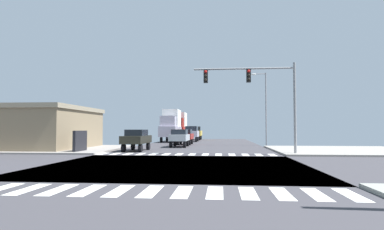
# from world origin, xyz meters

# --- Properties ---
(ground) EXTENTS (90.00, 90.00, 0.05)m
(ground) POSITION_xyz_m (0.00, 0.00, -0.03)
(ground) COLOR #39383D
(sidewalk_corner_ne) EXTENTS (12.00, 12.00, 0.14)m
(sidewalk_corner_ne) POSITION_xyz_m (13.00, 12.00, 0.07)
(sidewalk_corner_ne) COLOR gray
(sidewalk_corner_ne) RESTS_ON ground
(sidewalk_corner_nw) EXTENTS (12.00, 12.00, 0.14)m
(sidewalk_corner_nw) POSITION_xyz_m (-13.00, 12.00, 0.07)
(sidewalk_corner_nw) COLOR gray
(sidewalk_corner_nw) RESTS_ON ground
(crosswalk_near) EXTENTS (13.50, 2.00, 0.01)m
(crosswalk_near) POSITION_xyz_m (-0.25, -7.30, 0.00)
(crosswalk_near) COLOR white
(crosswalk_near) RESTS_ON ground
(crosswalk_far) EXTENTS (13.50, 2.00, 0.01)m
(crosswalk_far) POSITION_xyz_m (-0.25, 7.30, 0.00)
(crosswalk_far) COLOR white
(crosswalk_far) RESTS_ON ground
(traffic_signal_mast) EXTENTS (7.70, 0.55, 6.95)m
(traffic_signal_mast) POSITION_xyz_m (5.05, 7.43, 5.17)
(traffic_signal_mast) COLOR gray
(traffic_signal_mast) RESTS_ON ground
(street_lamp) EXTENTS (1.78, 0.32, 8.47)m
(street_lamp) POSITION_xyz_m (7.43, 20.66, 5.03)
(street_lamp) COLOR gray
(street_lamp) RESTS_ON ground
(bank_building) EXTENTS (17.63, 10.33, 4.04)m
(bank_building) POSITION_xyz_m (-18.42, 12.12, 2.03)
(bank_building) COLOR #837156
(bank_building) RESTS_ON ground
(sedan_nearside_1) EXTENTS (1.80, 4.30, 1.88)m
(sedan_nearside_1) POSITION_xyz_m (-5.00, 10.71, 1.12)
(sedan_nearside_1) COLOR black
(sedan_nearside_1) RESTS_ON ground
(sedan_farside_2) EXTENTS (1.80, 4.30, 1.88)m
(sedan_farside_2) POSITION_xyz_m (-2.00, 17.16, 1.12)
(sedan_farside_2) COLOR black
(sedan_farside_2) RESTS_ON ground
(box_truck_crossing_1) EXTENTS (2.40, 7.20, 4.85)m
(box_truck_crossing_1) POSITION_xyz_m (-5.00, 39.31, 2.56)
(box_truck_crossing_1) COLOR black
(box_truck_crossing_1) RESTS_ON ground
(pickup_queued_1) EXTENTS (2.00, 5.10, 2.35)m
(pickup_queued_1) POSITION_xyz_m (-2.00, 39.32, 1.29)
(pickup_queued_1) COLOR black
(pickup_queued_1) RESTS_ON ground
(sedan_trailing_3) EXTENTS (1.80, 4.30, 1.88)m
(sedan_trailing_3) POSITION_xyz_m (-2.00, 22.44, 1.12)
(sedan_trailing_3) COLOR black
(sedan_trailing_3) RESTS_ON ground
(suv_outer_2) EXTENTS (1.96, 4.60, 2.34)m
(suv_outer_2) POSITION_xyz_m (-2.00, 31.78, 1.39)
(suv_outer_2) COLOR black
(suv_outer_2) RESTS_ON ground
(box_truck_inner_2) EXTENTS (2.40, 7.20, 4.85)m
(box_truck_inner_2) POSITION_xyz_m (-5.00, 30.34, 2.56)
(box_truck_inner_2) COLOR black
(box_truck_inner_2) RESTS_ON ground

